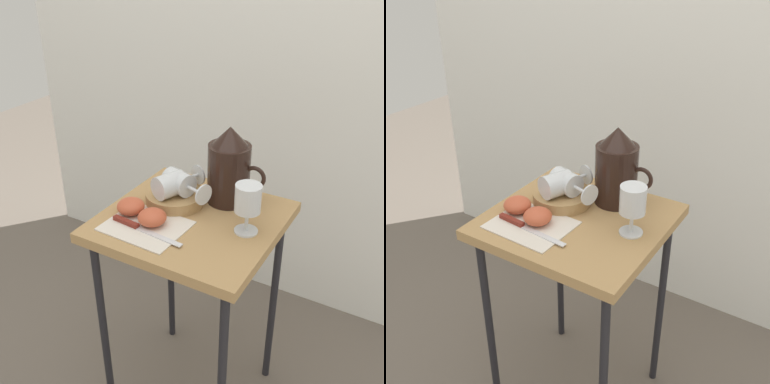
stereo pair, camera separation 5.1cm
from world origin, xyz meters
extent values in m
cube|color=white|center=(0.00, 0.68, 1.10)|extent=(2.40, 0.03, 2.20)
cube|color=#AD8451|center=(0.00, 0.00, 0.70)|extent=(0.48, 0.46, 0.03)
cylinder|color=black|center=(-0.20, -0.19, 0.34)|extent=(0.02, 0.02, 0.69)
cylinder|color=black|center=(-0.20, 0.19, 0.34)|extent=(0.02, 0.02, 0.69)
cylinder|color=black|center=(0.20, 0.19, 0.34)|extent=(0.02, 0.02, 0.69)
cube|color=silver|center=(-0.08, -0.10, 0.72)|extent=(0.22, 0.18, 0.00)
cylinder|color=#AD8451|center=(-0.08, 0.05, 0.74)|extent=(0.17, 0.17, 0.03)
cylinder|color=black|center=(0.05, 0.13, 0.81)|extent=(0.12, 0.12, 0.18)
cylinder|color=orange|center=(0.05, 0.13, 0.77)|extent=(0.11, 0.11, 0.10)
cone|color=black|center=(0.05, 0.13, 0.92)|extent=(0.11, 0.11, 0.06)
torus|color=black|center=(0.13, 0.13, 0.82)|extent=(0.07, 0.01, 0.07)
cylinder|color=silver|center=(0.16, 0.01, 0.72)|extent=(0.06, 0.06, 0.00)
cylinder|color=silver|center=(0.16, 0.01, 0.75)|extent=(0.01, 0.01, 0.06)
cylinder|color=silver|center=(0.16, 0.01, 0.82)|extent=(0.07, 0.07, 0.08)
cylinder|color=orange|center=(0.16, 0.01, 0.80)|extent=(0.06, 0.06, 0.04)
cylinder|color=silver|center=(-0.07, 0.05, 0.79)|extent=(0.10, 0.09, 0.07)
cylinder|color=silver|center=(-0.01, 0.03, 0.79)|extent=(0.06, 0.03, 0.01)
cylinder|color=silver|center=(0.03, 0.02, 0.79)|extent=(0.02, 0.06, 0.06)
cylinder|color=silver|center=(-0.09, 0.02, 0.79)|extent=(0.10, 0.11, 0.07)
cylinder|color=silver|center=(-0.06, 0.09, 0.79)|extent=(0.03, 0.06, 0.01)
cylinder|color=silver|center=(-0.05, 0.12, 0.79)|extent=(0.06, 0.03, 0.06)
ellipsoid|color=#C15133|center=(-0.16, -0.07, 0.74)|extent=(0.08, 0.08, 0.04)
ellipsoid|color=#C15133|center=(-0.07, -0.09, 0.74)|extent=(0.08, 0.08, 0.04)
cube|color=silver|center=(-0.02, -0.13, 0.72)|extent=(0.14, 0.03, 0.00)
cube|color=maroon|center=(-0.14, -0.12, 0.73)|extent=(0.09, 0.02, 0.01)
camera|label=1|loc=(0.55, -0.96, 1.41)|focal=43.50mm
camera|label=2|loc=(0.59, -0.94, 1.41)|focal=43.50mm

